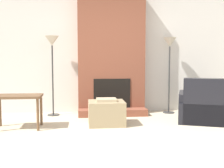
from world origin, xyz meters
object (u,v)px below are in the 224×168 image
armchair (203,108)px  floor_lamp_left (52,48)px  floor_lamp_right (170,49)px  ottoman (106,113)px  side_table (18,100)px

armchair → floor_lamp_left: bearing=3.5°
floor_lamp_right → ottoman: bearing=-146.4°
armchair → side_table: bearing=23.7°
side_table → floor_lamp_left: bearing=66.0°
armchair → side_table: size_ratio=1.54×
ottoman → floor_lamp_right: floor_lamp_right is taller
ottoman → side_table: bearing=-176.1°
armchair → ottoman: bearing=22.9°
ottoman → side_table: (-1.52, -0.10, 0.27)m
armchair → floor_lamp_right: bearing=-46.2°
ottoman → floor_lamp_right: size_ratio=0.39×
armchair → side_table: (-3.36, -0.17, 0.23)m
side_table → floor_lamp_left: floor_lamp_left is taller
ottoman → side_table: 1.55m
ottoman → floor_lamp_left: 1.85m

